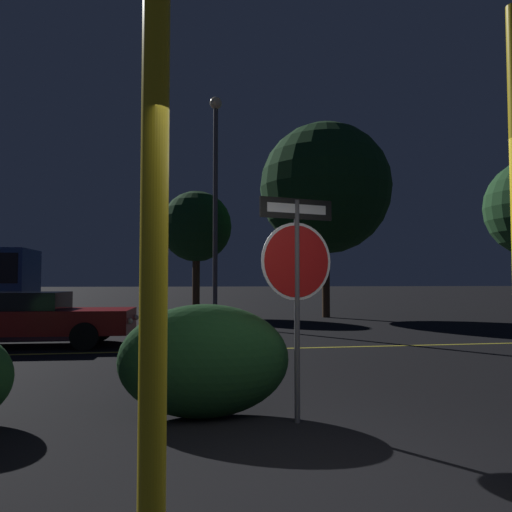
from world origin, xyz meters
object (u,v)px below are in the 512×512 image
at_px(tree_2, 196,227).
at_px(passing_car_2, 27,318).
at_px(stop_sign, 297,263).
at_px(street_lamp, 215,184).
at_px(tree_0, 325,189).
at_px(yellow_pole_left, 154,248).
at_px(hedge_bush_2, 205,361).

bearing_deg(tree_2, passing_car_2, -114.57).
height_order(stop_sign, tree_2, tree_2).
xyz_separation_m(street_lamp, tree_2, (-0.41, 4.82, -0.94)).
bearing_deg(passing_car_2, tree_2, 158.57).
xyz_separation_m(stop_sign, tree_0, (4.94, 14.60, 3.65)).
bearing_deg(street_lamp, yellow_pole_left, -96.34).
distance_m(passing_car_2, street_lamp, 7.73).
relative_size(stop_sign, hedge_bush_2, 1.27).
xyz_separation_m(street_lamp, tree_0, (4.83, 3.04, 0.57)).
distance_m(yellow_pole_left, hedge_bush_2, 2.84).
xyz_separation_m(yellow_pole_left, hedge_bush_2, (0.47, 2.59, -1.07)).
xyz_separation_m(passing_car_2, tree_2, (4.29, 9.38, 3.18)).
bearing_deg(stop_sign, passing_car_2, 109.31).
bearing_deg(tree_0, hedge_bush_2, -112.48).
relative_size(street_lamp, tree_2, 1.45).
height_order(stop_sign, yellow_pole_left, yellow_pole_left).
relative_size(hedge_bush_2, street_lamp, 0.24).
relative_size(passing_car_2, street_lamp, 0.62).
distance_m(yellow_pole_left, street_lamp, 14.24).
distance_m(hedge_bush_2, tree_2, 16.37).
bearing_deg(stop_sign, tree_0, 57.42).
xyz_separation_m(passing_car_2, tree_0, (9.53, 7.60, 4.69)).
bearing_deg(passing_car_2, yellow_pole_left, 21.99).
height_order(street_lamp, tree_0, tree_0).
bearing_deg(passing_car_2, tree_0, 131.73).
bearing_deg(tree_2, street_lamp, -85.19).
height_order(yellow_pole_left, passing_car_2, yellow_pole_left).
distance_m(yellow_pole_left, passing_car_2, 9.84).
bearing_deg(tree_2, yellow_pole_left, -93.47).
xyz_separation_m(hedge_bush_2, tree_0, (5.90, 14.26, 4.71)).
distance_m(yellow_pole_left, tree_2, 18.79).
distance_m(stop_sign, passing_car_2, 8.43).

